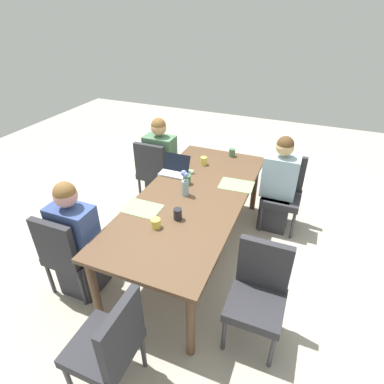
{
  "coord_description": "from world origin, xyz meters",
  "views": [
    {
      "loc": [
        -2.49,
        -1.01,
        2.46
      ],
      "look_at": [
        0.0,
        0.0,
        0.8
      ],
      "focal_mm": 29.18,
      "sensor_mm": 36.0,
      "label": 1
    }
  ],
  "objects": [
    {
      "name": "chair_far_left_near",
      "position": [
        0.81,
        0.88,
        0.5
      ],
      "size": [
        0.44,
        0.44,
        0.9
      ],
      "color": "#2D2D33",
      "rests_on": "ground_plane"
    },
    {
      "name": "ground_plane",
      "position": [
        0.0,
        0.0,
        0.0
      ],
      "size": [
        10.0,
        10.0,
        0.0
      ],
      "primitive_type": "plane",
      "color": "#B2A899"
    },
    {
      "name": "coffee_mug_near_left",
      "position": [
        -0.59,
        0.1,
        0.79
      ],
      "size": [
        0.09,
        0.09,
        0.09
      ],
      "primitive_type": "cylinder",
      "color": "#DBC64C",
      "rests_on": "dining_table"
    },
    {
      "name": "dining_table",
      "position": [
        0.0,
        0.0,
        0.68
      ],
      "size": [
        2.39,
        1.04,
        0.75
      ],
      "color": "brown",
      "rests_on": "ground_plane"
    },
    {
      "name": "chair_far_left_mid",
      "position": [
        -0.93,
        0.85,
        0.5
      ],
      "size": [
        0.44,
        0.44,
        0.9
      ],
      "color": "#2D2D33",
      "rests_on": "ground_plane"
    },
    {
      "name": "flower_vase",
      "position": [
        0.0,
        0.08,
        0.89
      ],
      "size": [
        0.07,
        0.08,
        0.28
      ],
      "color": "#8EA8B7",
      "rests_on": "dining_table"
    },
    {
      "name": "person_near_left_far",
      "position": [
        0.86,
        -0.76,
        0.53
      ],
      "size": [
        0.36,
        0.4,
        1.19
      ],
      "color": "#2D2D33",
      "rests_on": "ground_plane"
    },
    {
      "name": "chair_near_right_near",
      "position": [
        -0.72,
        -0.87,
        0.5
      ],
      "size": [
        0.44,
        0.44,
        0.9
      ],
      "color": "#2D2D33",
      "rests_on": "ground_plane"
    },
    {
      "name": "laptop_far_left_near",
      "position": [
        0.39,
        0.37,
        0.79
      ],
      "size": [
        0.22,
        0.32,
        0.2
      ],
      "color": "silver",
      "rests_on": "dining_table"
    },
    {
      "name": "chair_near_left_far",
      "position": [
        0.93,
        -0.82,
        0.5
      ],
      "size": [
        0.44,
        0.44,
        0.9
      ],
      "color": "#2D2D33",
      "rests_on": "ground_plane"
    },
    {
      "name": "coffee_mug_centre_right",
      "position": [
        1.08,
        -0.11,
        0.8
      ],
      "size": [
        0.08,
        0.08,
        0.1
      ],
      "primitive_type": "cylinder",
      "color": "#47704C",
      "rests_on": "dining_table"
    },
    {
      "name": "coffee_mug_far_left",
      "position": [
        0.72,
        0.14,
        0.8
      ],
      "size": [
        0.08,
        0.08,
        0.1
      ],
      "primitive_type": "cylinder",
      "color": "#DBC64C",
      "rests_on": "dining_table"
    },
    {
      "name": "person_far_left_mid",
      "position": [
        -0.86,
        0.79,
        0.53
      ],
      "size": [
        0.36,
        0.4,
        1.19
      ],
      "color": "#2D2D33",
      "rests_on": "ground_plane"
    },
    {
      "name": "placemat_far_left_near",
      "position": [
        0.4,
        0.36,
        0.75
      ],
      "size": [
        0.28,
        0.38,
        0.0
      ],
      "primitive_type": "cube",
      "rotation": [
        0.0,
        0.0,
        -1.51
      ],
      "color": "#7FAD70",
      "rests_on": "dining_table"
    },
    {
      "name": "coffee_mug_centre_left",
      "position": [
        0.22,
        0.15,
        0.8
      ],
      "size": [
        0.08,
        0.08,
        0.1
      ],
      "primitive_type": "cylinder",
      "color": "#47704C",
      "rests_on": "dining_table"
    },
    {
      "name": "coffee_mug_near_right",
      "position": [
        -0.41,
        -0.03,
        0.8
      ],
      "size": [
        0.08,
        0.08,
        0.11
      ],
      "primitive_type": "cylinder",
      "color": "#232328",
      "rests_on": "dining_table"
    },
    {
      "name": "person_far_left_near",
      "position": [
        0.88,
        0.82,
        0.53
      ],
      "size": [
        0.36,
        0.4,
        1.19
      ],
      "color": "#2D2D33",
      "rests_on": "ground_plane"
    },
    {
      "name": "placemat_far_left_mid",
      "position": [
        -0.39,
        0.36,
        0.75
      ],
      "size": [
        0.26,
        0.36,
        0.0
      ],
      "primitive_type": "cube",
      "rotation": [
        0.0,
        0.0,
        -1.57
      ],
      "color": "#7FAD70",
      "rests_on": "dining_table"
    },
    {
      "name": "chair_head_left_right_mid",
      "position": [
        -1.54,
        -0.04,
        0.5
      ],
      "size": [
        0.44,
        0.44,
        0.9
      ],
      "color": "#2D2D33",
      "rests_on": "ground_plane"
    },
    {
      "name": "placemat_near_left_far",
      "position": [
        0.39,
        -0.36,
        0.75
      ],
      "size": [
        0.28,
        0.37,
        0.0
      ],
      "primitive_type": "cube",
      "rotation": [
        0.0,
        0.0,
        1.63
      ],
      "color": "#7FAD70",
      "rests_on": "dining_table"
    }
  ]
}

